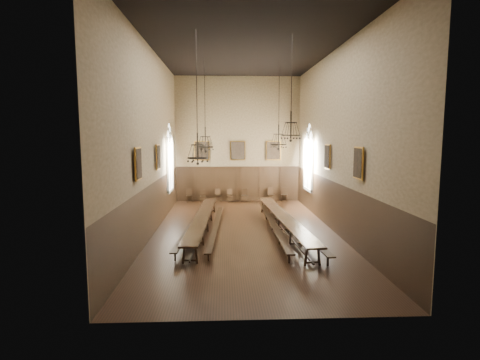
{
  "coord_description": "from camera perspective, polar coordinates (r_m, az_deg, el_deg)",
  "views": [
    {
      "loc": [
        -1.03,
        -18.26,
        4.81
      ],
      "look_at": [
        -0.16,
        1.5,
        2.44
      ],
      "focal_mm": 28.0,
      "sensor_mm": 36.0,
      "label": 1
    }
  ],
  "objects": [
    {
      "name": "portrait_right_0",
      "position": [
        20.04,
        13.18,
        3.49
      ],
      "size": [
        0.12,
        1.0,
        1.3
      ],
      "color": "#AB7829",
      "rests_on": "wall_right"
    },
    {
      "name": "portrait_left_1",
      "position": [
        15.18,
        -15.27,
        2.41
      ],
      "size": [
        0.12,
        1.0,
        1.3
      ],
      "color": "#AB7829",
      "rests_on": "wall_left"
    },
    {
      "name": "chair_2",
      "position": [
        27.26,
        -3.35,
        -2.73
      ],
      "size": [
        0.51,
        0.51,
        0.94
      ],
      "rotation": [
        0.0,
        0.0,
        0.25
      ],
      "color": "black",
      "rests_on": "floor"
    },
    {
      "name": "bench_right_outer",
      "position": [
        18.94,
        8.26,
        -6.99
      ],
      "size": [
        1.04,
        10.57,
        0.48
      ],
      "rotation": [
        0.0,
        0.0,
        0.07
      ],
      "color": "black",
      "rests_on": "floor"
    },
    {
      "name": "chair_4",
      "position": [
        27.21,
        0.68,
        -2.72
      ],
      "size": [
        0.53,
        0.53,
        0.96
      ],
      "rotation": [
        0.0,
        0.0,
        -0.31
      ],
      "color": "black",
      "rests_on": "floor"
    },
    {
      "name": "chandelier_front_right",
      "position": [
        16.31,
        7.76,
        7.79
      ],
      "size": [
        0.84,
        0.84,
        4.34
      ],
      "color": "black",
      "rests_on": "ceiling"
    },
    {
      "name": "window_right",
      "position": [
        24.42,
        10.43,
        3.42
      ],
      "size": [
        0.2,
        2.2,
        4.6
      ],
      "primitive_type": null,
      "color": "white",
      "rests_on": "wall_right"
    },
    {
      "name": "wainscot_panelling",
      "position": [
        18.63,
        0.7,
        -4.17
      ],
      "size": [
        9.0,
        18.0,
        2.5
      ],
      "primitive_type": null,
      "color": "black",
      "rests_on": "floor"
    },
    {
      "name": "wall_back",
      "position": [
        27.29,
        -0.35,
        6.19
      ],
      "size": [
        9.0,
        0.02,
        9.0
      ],
      "primitive_type": "cube",
      "color": "#8C7956",
      "rests_on": "ground"
    },
    {
      "name": "wall_right",
      "position": [
        19.09,
        14.43,
        5.7
      ],
      "size": [
        0.02,
        18.0,
        9.0
      ],
      "primitive_type": "cube",
      "color": "#8C7956",
      "rests_on": "ground"
    },
    {
      "name": "chair_0",
      "position": [
        27.34,
        -7.7,
        -2.74
      ],
      "size": [
        0.49,
        0.49,
        0.96
      ],
      "rotation": [
        0.0,
        0.0,
        0.19
      ],
      "color": "black",
      "rests_on": "floor"
    },
    {
      "name": "bench_right_inner",
      "position": [
        19.18,
        4.91,
        -6.76
      ],
      "size": [
        0.34,
        10.69,
        0.48
      ],
      "rotation": [
        0.0,
        0.0,
        0.0
      ],
      "color": "black",
      "rests_on": "floor"
    },
    {
      "name": "chair_7",
      "position": [
        27.61,
        6.73,
        -2.59
      ],
      "size": [
        0.47,
        0.47,
        1.01
      ],
      "rotation": [
        0.0,
        0.0,
        -0.05
      ],
      "color": "black",
      "rests_on": "floor"
    },
    {
      "name": "bench_left_outer",
      "position": [
        19.08,
        -7.31,
        -6.96
      ],
      "size": [
        0.9,
        9.67,
        0.44
      ],
      "rotation": [
        0.0,
        0.0,
        -0.06
      ],
      "color": "black",
      "rests_on": "floor"
    },
    {
      "name": "chandelier_back_left",
      "position": [
        21.17,
        -5.31,
        5.87
      ],
      "size": [
        0.91,
        0.91,
        5.01
      ],
      "color": "black",
      "rests_on": "ceiling"
    },
    {
      "name": "wall_left",
      "position": [
        18.59,
        -13.37,
        5.71
      ],
      "size": [
        0.02,
        18.0,
        9.0
      ],
      "primitive_type": "cube",
      "color": "#8C7956",
      "rests_on": "ground"
    },
    {
      "name": "portrait_right_1",
      "position": [
        15.76,
        17.59,
        2.49
      ],
      "size": [
        0.12,
        1.0,
        1.3
      ],
      "color": "#AB7829",
      "rests_on": "wall_right"
    },
    {
      "name": "ceiling",
      "position": [
        18.77,
        0.74,
        19.78
      ],
      "size": [
        9.0,
        18.0,
        0.02
      ],
      "primitive_type": "cube",
      "color": "black",
      "rests_on": "ground"
    },
    {
      "name": "chandelier_front_left",
      "position": [
        15.5,
        -6.5,
        4.65
      ],
      "size": [
        0.84,
        0.84,
        5.28
      ],
      "color": "black",
      "rests_on": "ceiling"
    },
    {
      "name": "portrait_back_2",
      "position": [
        27.41,
        5.11,
        4.49
      ],
      "size": [
        1.1,
        0.12,
        1.4
      ],
      "color": "#AB7829",
      "rests_on": "wall_back"
    },
    {
      "name": "window_left",
      "position": [
        24.04,
        -10.66,
        3.36
      ],
      "size": [
        0.2,
        2.2,
        4.6
      ],
      "primitive_type": null,
      "color": "white",
      "rests_on": "wall_left"
    },
    {
      "name": "floor",
      "position": [
        18.91,
        0.7,
        -7.92
      ],
      "size": [
        9.0,
        18.0,
        0.02
      ],
      "primitive_type": "cube",
      "color": "black",
      "rests_on": "ground"
    },
    {
      "name": "table_left",
      "position": [
        18.93,
        -5.72,
        -6.64
      ],
      "size": [
        1.2,
        10.46,
        0.81
      ],
      "rotation": [
        0.0,
        0.0,
        -0.04
      ],
      "color": "black",
      "rests_on": "floor"
    },
    {
      "name": "chandelier_back_right",
      "position": [
        21.43,
        5.9,
        6.18
      ],
      "size": [
        0.92,
        0.92,
        4.89
      ],
      "color": "black",
      "rests_on": "ceiling"
    },
    {
      "name": "portrait_back_0",
      "position": [
        27.21,
        -5.84,
        4.47
      ],
      "size": [
        1.1,
        0.12,
        1.4
      ],
      "color": "#AB7829",
      "rests_on": "wall_back"
    },
    {
      "name": "chair_3",
      "position": [
        27.23,
        -1.53,
        -2.76
      ],
      "size": [
        0.46,
        0.46,
        0.9
      ],
      "rotation": [
        0.0,
        0.0,
        0.19
      ],
      "color": "black",
      "rests_on": "floor"
    },
    {
      "name": "portrait_back_1",
      "position": [
        27.18,
        -0.34,
        4.5
      ],
      "size": [
        1.1,
        0.12,
        1.4
      ],
      "color": "#AB7829",
      "rests_on": "wall_back"
    },
    {
      "name": "portrait_left_0",
      "position": [
        19.58,
        -12.38,
        3.44
      ],
      "size": [
        0.12,
        1.0,
        1.3
      ],
      "color": "#AB7829",
      "rests_on": "wall_left"
    },
    {
      "name": "bench_left_inner",
      "position": [
        18.67,
        -3.72,
        -7.27
      ],
      "size": [
        0.7,
        9.07,
        0.41
      ],
      "rotation": [
        0.0,
        0.0,
        -0.05
      ],
      "color": "black",
      "rests_on": "floor"
    },
    {
      "name": "chair_1",
      "position": [
        27.18,
        -5.68,
        -2.79
      ],
      "size": [
        0.44,
        0.44,
        0.91
      ],
      "rotation": [
        0.0,
        0.0,
        0.1
      ],
      "color": "black",
      "rests_on": "floor"
    },
    {
      "name": "wall_front",
      "position": [
        9.31,
        3.86,
        4.93
      ],
      "size": [
        9.0,
        0.02,
        9.0
      ],
      "primitive_type": "cube",
      "color": "#8C7956",
      "rests_on": "ground"
    },
    {
      "name": "chair_6",
      "position": [
        27.45,
        4.73,
        -2.63
      ],
      "size": [
        0.52,
        0.52,
        1.01
      ],
      "rotation": [
        0.0,
        0.0,
        0.19
      ],
      "color": "black",
      "rests_on": "floor"
    },
    {
      "name": "table_right",
      "position": [
        18.86,
        6.62,
        -6.66
      ],
      "size": [
        1.43,
        10.81,
        0.84
      ],
      "rotation": [
        0.0,
        0.0,
        0.06
      ],
      "color": "black",
      "rests_on": "floor"
    }
  ]
}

